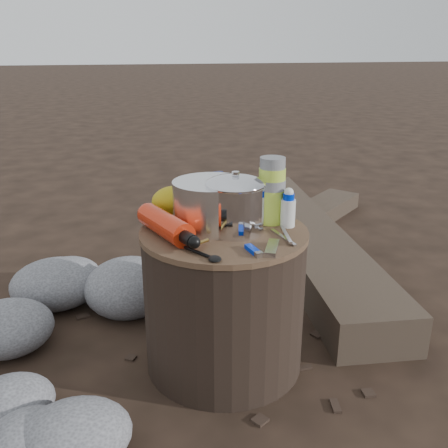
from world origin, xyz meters
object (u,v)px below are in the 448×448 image
object	(u,v)px
stump	(224,299)
travel_mug	(240,198)
log_main	(304,239)
thermos	(272,191)
camping_pot	(235,204)
fuel_bottle	(166,225)

from	to	relation	value
stump	travel_mug	bearing A→B (deg)	52.86
log_main	thermos	size ratio (longest dim) A/B	9.12
stump	log_main	distance (m)	1.00
stump	travel_mug	distance (m)	0.32
camping_pot	fuel_bottle	xyz separation A→B (m)	(-0.20, 0.02, -0.05)
thermos	travel_mug	xyz separation A→B (m)	(-0.08, 0.08, -0.04)
camping_pot	fuel_bottle	bearing A→B (deg)	175.50
fuel_bottle	travel_mug	world-z (taller)	travel_mug
stump	camping_pot	distance (m)	0.32
log_main	camping_pot	bearing A→B (deg)	-119.36
log_main	fuel_bottle	size ratio (longest dim) A/B	6.30
log_main	fuel_bottle	distance (m)	1.19
fuel_bottle	travel_mug	distance (m)	0.29
fuel_bottle	thermos	world-z (taller)	thermos
camping_pot	stump	bearing A→B (deg)	148.25
travel_mug	thermos	bearing A→B (deg)	-47.87
log_main	camping_pot	size ratio (longest dim) A/B	10.77
fuel_bottle	travel_mug	xyz separation A→B (m)	(0.26, 0.11, 0.02)
stump	log_main	world-z (taller)	stump
log_main	fuel_bottle	xyz separation A→B (m)	(-0.81, -0.76, 0.42)
camping_pot	travel_mug	world-z (taller)	camping_pot
log_main	travel_mug	distance (m)	0.96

